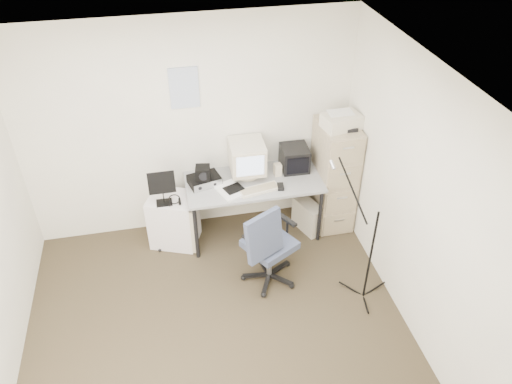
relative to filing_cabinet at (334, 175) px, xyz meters
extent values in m
cube|color=#37311E|center=(-1.58, -1.48, -0.66)|extent=(3.60, 3.60, 0.01)
cube|color=white|center=(-1.58, -1.48, 1.85)|extent=(3.60, 3.60, 0.01)
cube|color=white|center=(-1.58, 0.32, 0.60)|extent=(3.60, 0.02, 2.50)
cube|color=white|center=(0.22, -1.48, 0.60)|extent=(0.02, 3.60, 2.50)
cube|color=white|center=(-1.60, 0.31, 1.10)|extent=(0.30, 0.02, 0.44)
cube|color=tan|center=(0.00, 0.00, 0.00)|extent=(0.40, 0.60, 1.30)
cube|color=#EDE6CD|center=(0.00, -0.05, 0.73)|extent=(0.44, 0.34, 0.15)
cube|color=#959593|center=(-0.95, -0.03, -0.29)|extent=(1.50, 0.70, 0.73)
cube|color=#EDE6CD|center=(-1.00, 0.10, 0.29)|extent=(0.39, 0.41, 0.42)
cube|color=black|center=(-0.44, 0.13, 0.22)|extent=(0.31, 0.33, 0.27)
cube|color=beige|center=(-0.66, 0.03, 0.15)|extent=(0.08, 0.08, 0.14)
cube|color=#EDE6CD|center=(-0.93, -0.22, 0.09)|extent=(0.46, 0.23, 0.02)
cube|color=black|center=(-0.69, -0.22, 0.10)|extent=(0.08, 0.12, 0.04)
cube|color=black|center=(-1.49, 0.03, 0.13)|extent=(0.38, 0.31, 0.10)
cube|color=black|center=(-1.50, -0.01, 0.25)|extent=(0.17, 0.17, 0.15)
cube|color=white|center=(-1.24, -0.16, 0.09)|extent=(0.35, 0.40, 0.02)
cube|color=#EDE6CD|center=(-0.31, -0.11, -0.46)|extent=(0.31, 0.44, 0.37)
cube|color=#363C58|center=(-0.95, -0.82, -0.14)|extent=(0.79, 0.79, 1.01)
cube|color=silver|center=(-1.87, -0.01, -0.34)|extent=(0.61, 0.56, 0.62)
cube|color=black|center=(-1.95, -0.09, 0.18)|extent=(0.30, 0.20, 0.41)
torus|color=black|center=(-1.84, -0.14, 0.02)|extent=(0.15, 0.15, 0.03)
cylinder|color=black|center=(-0.05, -1.25, 0.07)|extent=(0.02, 0.02, 1.43)
camera|label=1|loc=(-1.87, -4.45, 3.25)|focal=35.00mm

